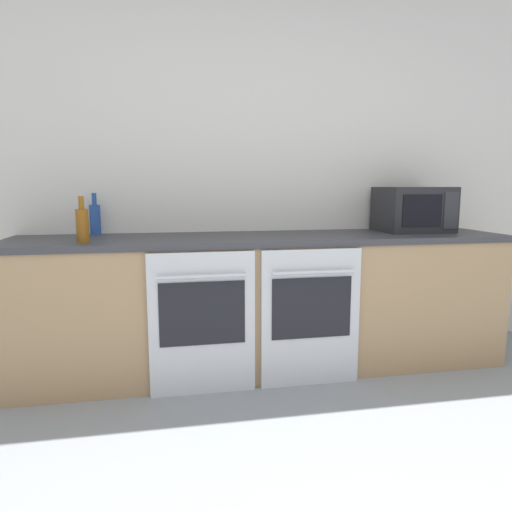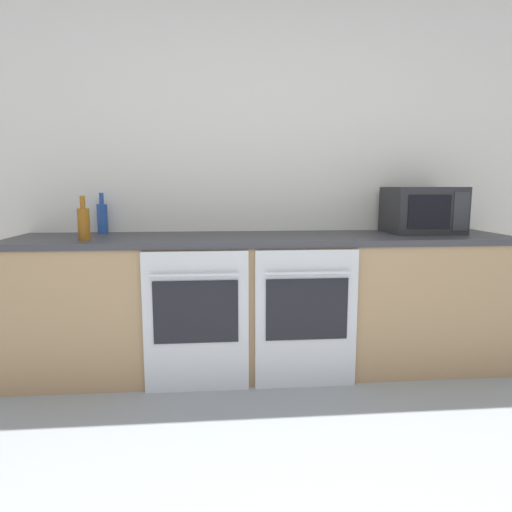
# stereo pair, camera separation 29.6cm
# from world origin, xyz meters

# --- Properties ---
(wall_back) EXTENTS (10.00, 0.06, 2.60)m
(wall_back) POSITION_xyz_m (0.00, 2.42, 1.30)
(wall_back) COLOR silver
(wall_back) RESTS_ON ground_plane
(counter_back) EXTENTS (3.19, 0.68, 0.88)m
(counter_back) POSITION_xyz_m (0.00, 2.07, 0.44)
(counter_back) COLOR tan
(counter_back) RESTS_ON ground_plane
(oven_left) EXTENTS (0.61, 0.06, 0.83)m
(oven_left) POSITION_xyz_m (-0.43, 1.72, 0.43)
(oven_left) COLOR silver
(oven_left) RESTS_ON ground_plane
(oven_right) EXTENTS (0.61, 0.06, 0.83)m
(oven_right) POSITION_xyz_m (0.21, 1.72, 0.43)
(oven_right) COLOR silver
(oven_right) RESTS_ON ground_plane
(microwave) EXTENTS (0.47, 0.39, 0.31)m
(microwave) POSITION_xyz_m (1.09, 2.15, 1.04)
(microwave) COLOR #232326
(microwave) RESTS_ON counter_back
(bottle_amber) EXTENTS (0.07, 0.07, 0.26)m
(bottle_amber) POSITION_xyz_m (-1.09, 1.91, 0.99)
(bottle_amber) COLOR #8C5114
(bottle_amber) RESTS_ON counter_back
(bottle_blue) EXTENTS (0.07, 0.07, 0.27)m
(bottle_blue) POSITION_xyz_m (-1.08, 2.33, 0.99)
(bottle_blue) COLOR #234793
(bottle_blue) RESTS_ON counter_back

